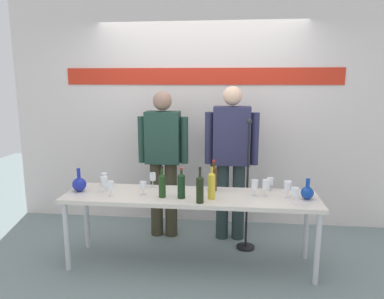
{
  "coord_description": "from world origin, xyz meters",
  "views": [
    {
      "loc": [
        0.38,
        -3.31,
        1.81
      ],
      "look_at": [
        0.0,
        0.15,
        1.14
      ],
      "focal_mm": 33.79,
      "sensor_mm": 36.0,
      "label": 1
    }
  ],
  "objects_px": {
    "decanter_blue_right": "(307,192)",
    "wine_bottle_1": "(200,188)",
    "wine_bottle_4": "(214,177)",
    "wine_glass_right_1": "(295,192)",
    "wine_glass_left_4": "(111,185)",
    "wine_glass_right_3": "(270,182)",
    "wine_bottle_3": "(162,184)",
    "wine_glass_right_2": "(266,185)",
    "wine_glass_left_1": "(104,181)",
    "display_table": "(190,201)",
    "wine_glass_right_4": "(288,186)",
    "wine_glass_right_0": "(255,185)",
    "wine_glass_left_2": "(143,185)",
    "presenter_left": "(163,156)",
    "wine_bottle_2": "(181,185)",
    "wine_bottle_0": "(212,185)",
    "wine_glass_left_0": "(153,177)",
    "microphone_stand": "(247,207)",
    "decanter_blue_left": "(79,184)",
    "presenter_right": "(231,154)",
    "wine_glass_left_3": "(104,177)"
  },
  "relations": [
    {
      "from": "decanter_blue_left",
      "to": "wine_bottle_2",
      "type": "relative_size",
      "value": 0.8
    },
    {
      "from": "wine_glass_left_0",
      "to": "wine_glass_right_1",
      "type": "distance_m",
      "value": 1.41
    },
    {
      "from": "wine_bottle_4",
      "to": "wine_glass_left_1",
      "type": "xyz_separation_m",
      "value": [
        -1.07,
        -0.15,
        -0.03
      ]
    },
    {
      "from": "decanter_blue_left",
      "to": "wine_glass_right_3",
      "type": "distance_m",
      "value": 1.9
    },
    {
      "from": "wine_glass_left_0",
      "to": "presenter_left",
      "type": "bearing_deg",
      "value": 86.95
    },
    {
      "from": "microphone_stand",
      "to": "wine_glass_right_2",
      "type": "bearing_deg",
      "value": -67.91
    },
    {
      "from": "wine_glass_right_3",
      "to": "wine_glass_left_1",
      "type": "bearing_deg",
      "value": -172.38
    },
    {
      "from": "wine_bottle_4",
      "to": "display_table",
      "type": "bearing_deg",
      "value": -142.87
    },
    {
      "from": "display_table",
      "to": "wine_bottle_0",
      "type": "bearing_deg",
      "value": -25.02
    },
    {
      "from": "presenter_right",
      "to": "wine_glass_left_0",
      "type": "distance_m",
      "value": 0.93
    },
    {
      "from": "wine_bottle_2",
      "to": "wine_glass_left_2",
      "type": "distance_m",
      "value": 0.38
    },
    {
      "from": "wine_bottle_2",
      "to": "wine_glass_left_1",
      "type": "distance_m",
      "value": 0.79
    },
    {
      "from": "decanter_blue_right",
      "to": "wine_glass_left_0",
      "type": "height_order",
      "value": "decanter_blue_right"
    },
    {
      "from": "wine_glass_right_2",
      "to": "decanter_blue_right",
      "type": "bearing_deg",
      "value": -5.17
    },
    {
      "from": "decanter_blue_right",
      "to": "wine_bottle_0",
      "type": "xyz_separation_m",
      "value": [
        -0.88,
        -0.09,
        0.07
      ]
    },
    {
      "from": "wine_bottle_3",
      "to": "wine_glass_right_2",
      "type": "relative_size",
      "value": 1.82
    },
    {
      "from": "presenter_left",
      "to": "wine_glass_left_1",
      "type": "xyz_separation_m",
      "value": [
        -0.47,
        -0.64,
        -0.13
      ]
    },
    {
      "from": "wine_bottle_1",
      "to": "wine_glass_left_0",
      "type": "relative_size",
      "value": 2.11
    },
    {
      "from": "wine_glass_left_1",
      "to": "wine_glass_right_4",
      "type": "relative_size",
      "value": 0.95
    },
    {
      "from": "presenter_left",
      "to": "wine_glass_left_4",
      "type": "distance_m",
      "value": 0.87
    },
    {
      "from": "wine_glass_left_2",
      "to": "wine_glass_left_0",
      "type": "bearing_deg",
      "value": 81.12
    },
    {
      "from": "wine_bottle_4",
      "to": "wine_glass_right_4",
      "type": "bearing_deg",
      "value": -11.34
    },
    {
      "from": "wine_glass_right_2",
      "to": "wine_glass_right_3",
      "type": "relative_size",
      "value": 1.25
    },
    {
      "from": "decanter_blue_right",
      "to": "microphone_stand",
      "type": "distance_m",
      "value": 0.75
    },
    {
      "from": "display_table",
      "to": "wine_glass_right_4",
      "type": "bearing_deg",
      "value": 1.36
    },
    {
      "from": "decanter_blue_right",
      "to": "wine_glass_right_2",
      "type": "xyz_separation_m",
      "value": [
        -0.38,
        0.03,
        0.05
      ]
    },
    {
      "from": "decanter_blue_left",
      "to": "wine_bottle_2",
      "type": "distance_m",
      "value": 1.04
    },
    {
      "from": "wine_glass_left_4",
      "to": "wine_glass_right_3",
      "type": "bearing_deg",
      "value": 12.89
    },
    {
      "from": "presenter_left",
      "to": "wine_bottle_2",
      "type": "xyz_separation_m",
      "value": [
        0.31,
        -0.76,
        -0.11
      ]
    },
    {
      "from": "wine_glass_left_0",
      "to": "wine_glass_left_1",
      "type": "bearing_deg",
      "value": -157.21
    },
    {
      "from": "decanter_blue_right",
      "to": "wine_glass_left_2",
      "type": "height_order",
      "value": "decanter_blue_right"
    },
    {
      "from": "decanter_blue_right",
      "to": "wine_bottle_1",
      "type": "bearing_deg",
      "value": -167.94
    },
    {
      "from": "wine_bottle_2",
      "to": "wine_glass_left_1",
      "type": "relative_size",
      "value": 1.94
    },
    {
      "from": "wine_glass_left_1",
      "to": "wine_glass_right_3",
      "type": "height_order",
      "value": "wine_glass_left_1"
    },
    {
      "from": "wine_glass_right_1",
      "to": "decanter_blue_right",
      "type": "bearing_deg",
      "value": 47.56
    },
    {
      "from": "wine_bottle_1",
      "to": "wine_glass_right_4",
      "type": "relative_size",
      "value": 2.08
    },
    {
      "from": "presenter_left",
      "to": "wine_bottle_4",
      "type": "height_order",
      "value": "presenter_left"
    },
    {
      "from": "decanter_blue_right",
      "to": "wine_glass_right_3",
      "type": "relative_size",
      "value": 1.51
    },
    {
      "from": "wine_glass_left_4",
      "to": "wine_glass_left_0",
      "type": "bearing_deg",
      "value": 43.33
    },
    {
      "from": "wine_glass_right_3",
      "to": "wine_glass_right_0",
      "type": "bearing_deg",
      "value": -131.09
    },
    {
      "from": "wine_bottle_3",
      "to": "wine_bottle_4",
      "type": "xyz_separation_m",
      "value": [
        0.47,
        0.26,
        0.01
      ]
    },
    {
      "from": "wine_glass_right_0",
      "to": "wine_glass_right_2",
      "type": "distance_m",
      "value": 0.11
    },
    {
      "from": "wine_glass_right_1",
      "to": "wine_bottle_1",
      "type": "bearing_deg",
      "value": -176.2
    },
    {
      "from": "wine_glass_right_0",
      "to": "wine_glass_right_4",
      "type": "height_order",
      "value": "same"
    },
    {
      "from": "wine_glass_left_2",
      "to": "wine_glass_right_1",
      "type": "relative_size",
      "value": 0.88
    },
    {
      "from": "wine_glass_left_3",
      "to": "microphone_stand",
      "type": "xyz_separation_m",
      "value": [
        1.48,
        0.24,
        -0.35
      ]
    },
    {
      "from": "display_table",
      "to": "wine_glass_right_2",
      "type": "xyz_separation_m",
      "value": [
        0.72,
        0.03,
        0.18
      ]
    },
    {
      "from": "wine_bottle_4",
      "to": "wine_glass_right_1",
      "type": "height_order",
      "value": "wine_bottle_4"
    },
    {
      "from": "wine_bottle_4",
      "to": "wine_glass_left_2",
      "type": "bearing_deg",
      "value": -162.03
    },
    {
      "from": "display_table",
      "to": "wine_bottle_3",
      "type": "distance_m",
      "value": 0.33
    }
  ]
}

